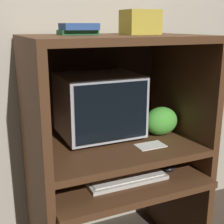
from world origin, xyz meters
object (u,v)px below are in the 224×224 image
(crt_monitor, at_px, (99,105))
(mouse, at_px, (170,169))
(book_stack, at_px, (78,29))
(keyboard, at_px, (126,179))
(snack_bag, at_px, (161,121))
(storage_box, at_px, (140,22))

(crt_monitor, bearing_deg, mouse, -44.36)
(book_stack, bearing_deg, keyboard, -60.48)
(crt_monitor, relative_size, mouse, 6.10)
(crt_monitor, bearing_deg, snack_bag, -19.51)
(storage_box, bearing_deg, mouse, -63.92)
(snack_bag, height_order, book_stack, book_stack)
(mouse, relative_size, snack_bag, 0.36)
(crt_monitor, relative_size, book_stack, 2.28)
(storage_box, bearing_deg, book_stack, 167.62)
(keyboard, relative_size, book_stack, 2.20)
(keyboard, xyz_separation_m, storage_box, (0.17, 0.20, 0.80))
(mouse, bearing_deg, keyboard, 179.68)
(mouse, relative_size, storage_box, 0.40)
(crt_monitor, height_order, keyboard, crt_monitor)
(snack_bag, bearing_deg, storage_box, 169.09)
(crt_monitor, height_order, storage_box, storage_box)
(mouse, height_order, snack_bag, snack_bag)
(mouse, height_order, storage_box, storage_box)
(mouse, bearing_deg, crt_monitor, 135.64)
(mouse, bearing_deg, book_stack, 147.26)
(crt_monitor, bearing_deg, book_stack, -168.61)
(keyboard, xyz_separation_m, snack_bag, (0.32, 0.17, 0.23))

